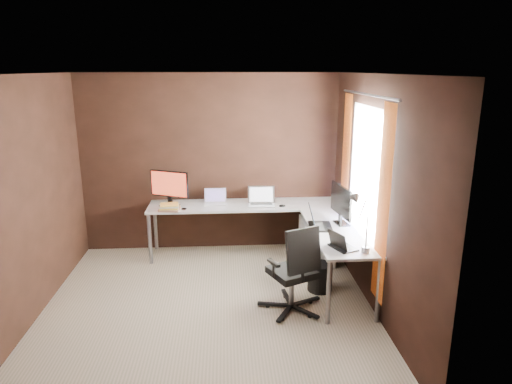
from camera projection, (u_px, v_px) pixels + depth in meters
room at (238, 194)px, 4.79m from camera, size 3.60×3.60×2.50m
desk at (275, 218)px, 5.91m from camera, size 2.65×2.25×0.73m
drawer_pedestal at (317, 241)px, 6.16m from camera, size 0.42×0.50×0.60m
monitor_left at (169, 186)px, 6.19m from camera, size 0.52×0.26×0.48m
monitor_right at (341, 203)px, 5.45m from camera, size 0.17×0.58×0.48m
laptop_white at (215, 200)px, 6.34m from camera, size 0.31×0.22×0.20m
laptop_silver at (261, 201)px, 6.29m from camera, size 0.38×0.28×0.24m
laptop_black_big at (317, 223)px, 5.40m from camera, size 0.30×0.40×0.25m
laptop_black_small at (341, 244)px, 4.76m from camera, size 0.30×0.35×0.20m
book_stack at (169, 207)px, 6.05m from camera, size 0.28×0.23×0.08m
mouse_left at (184, 209)px, 6.07m from camera, size 0.09×0.07×0.03m
mouse_corner at (282, 206)px, 6.18m from camera, size 0.10×0.07×0.04m
desk_lamp at (359, 216)px, 4.62m from camera, size 0.19×0.22×0.60m
office_chair at (293, 286)px, 4.90m from camera, size 0.57×0.60×0.99m
wastebasket at (320, 277)px, 5.39m from camera, size 0.31×0.31×0.33m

